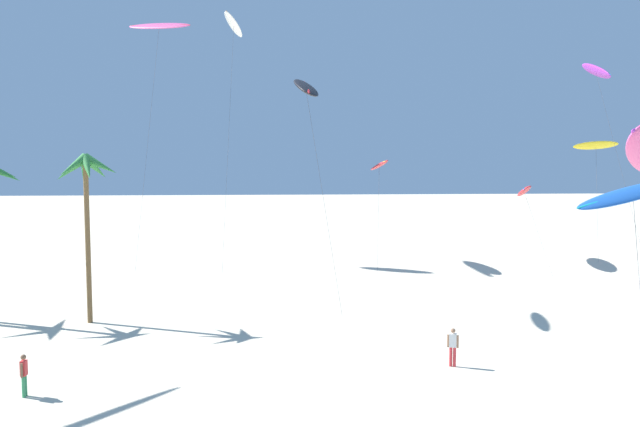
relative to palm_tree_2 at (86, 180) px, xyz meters
name	(u,v)px	position (x,y,z in m)	size (l,w,h in m)	color
palm_tree_2	(86,180)	(0.00, 0.00, 0.00)	(3.61, 3.45, 9.35)	brown
flying_kite_1	(524,191)	(31.70, 19.73, -1.82)	(3.90, 12.37, 6.97)	red
flying_kite_2	(159,26)	(0.17, 23.98, 12.53)	(6.58, 11.38, 21.13)	#EA5193
flying_kite_3	(379,165)	(19.08, 19.82, 0.41)	(1.66, 9.18, 9.08)	red
flying_kite_4	(596,145)	(40.62, 25.40, 2.16)	(5.16, 7.68, 10.67)	yellow
flying_kite_5	(633,193)	(27.08, -6.85, -0.42)	(8.04, 11.90, 8.35)	blue
flying_kite_6	(306,88)	(12.18, 4.14, 5.42)	(2.82, 6.01, 14.41)	black
flying_kite_8	(596,71)	(37.63, 19.68, 8.44)	(2.87, 9.43, 17.73)	purple
flying_kite_9	(234,25)	(6.64, 24.62, 12.80)	(1.88, 13.26, 21.48)	white
person_foreground_walker	(453,346)	(18.05, -8.96, -6.96)	(0.48, 0.29, 1.71)	red
person_near_left	(24,374)	(0.60, -11.60, -6.99)	(0.21, 0.51, 1.67)	#338E56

